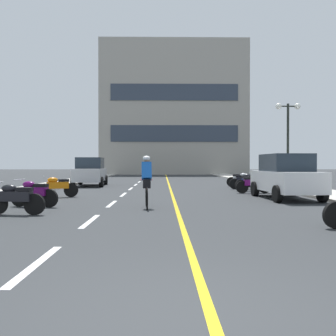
{
  "coord_description": "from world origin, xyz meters",
  "views": [
    {
      "loc": [
        -0.21,
        -3.36,
        1.43
      ],
      "look_at": [
        0.18,
        21.49,
        1.14
      ],
      "focal_mm": 40.22,
      "sensor_mm": 36.0,
      "label": 1
    }
  ],
  "objects": [
    {
      "name": "centre_line_yellow",
      "position": [
        0.25,
        24.0,
        0.0
      ],
      "size": [
        0.12,
        66.0,
        0.01
      ],
      "primitive_type": "cube",
      "color": "gold",
      "rests_on": "ground"
    },
    {
      "name": "lane_dash_9",
      "position": [
        -2.0,
        38.0,
        0.0
      ],
      "size": [
        0.14,
        2.2,
        0.01
      ],
      "primitive_type": "cube",
      "color": "silver",
      "rests_on": "ground"
    },
    {
      "name": "parked_car_near",
      "position": [
        4.8,
        11.78,
        0.92
      ],
      "size": [
        2.08,
        4.28,
        1.82
      ],
      "color": "black",
      "rests_on": "ground"
    },
    {
      "name": "lane_dash_2",
      "position": [
        -2.0,
        10.0,
        0.0
      ],
      "size": [
        0.14,
        2.2,
        0.01
      ],
      "primitive_type": "cube",
      "color": "silver",
      "rests_on": "ground"
    },
    {
      "name": "lane_dash_7",
      "position": [
        -2.0,
        30.0,
        0.0
      ],
      "size": [
        0.14,
        2.2,
        0.01
      ],
      "primitive_type": "cube",
      "color": "silver",
      "rests_on": "ground"
    },
    {
      "name": "motorcycle_6",
      "position": [
        4.41,
        16.09,
        0.47
      ],
      "size": [
        1.7,
        0.6,
        0.92
      ],
      "color": "black",
      "rests_on": "ground"
    },
    {
      "name": "lane_dash_3",
      "position": [
        -2.0,
        14.0,
        0.0
      ],
      "size": [
        0.14,
        2.2,
        0.01
      ],
      "primitive_type": "cube",
      "color": "silver",
      "rests_on": "ground"
    },
    {
      "name": "lane_dash_8",
      "position": [
        -2.0,
        34.0,
        0.0
      ],
      "size": [
        0.14,
        2.2,
        0.01
      ],
      "primitive_type": "cube",
      "color": "silver",
      "rests_on": "ground"
    },
    {
      "name": "motorcycle_4",
      "position": [
        -4.64,
        12.55,
        0.47
      ],
      "size": [
        1.64,
        0.79,
        0.92
      ],
      "color": "black",
      "rests_on": "ground"
    },
    {
      "name": "curb_left",
      "position": [
        -7.2,
        24.0,
        0.06
      ],
      "size": [
        2.4,
        72.0,
        0.12
      ],
      "primitive_type": "cube",
      "color": "#B7B2A8",
      "rests_on": "ground"
    },
    {
      "name": "ground_plane",
      "position": [
        0.0,
        21.0,
        0.0
      ],
      "size": [
        140.0,
        140.0,
        0.0
      ],
      "primitive_type": "plane",
      "color": "#2D3033"
    },
    {
      "name": "motorcycle_2",
      "position": [
        -4.31,
        7.18,
        0.47
      ],
      "size": [
        1.7,
        0.6,
        0.92
      ],
      "color": "black",
      "rests_on": "ground"
    },
    {
      "name": "office_building",
      "position": [
        1.36,
        48.83,
        8.84
      ],
      "size": [
        19.5,
        7.78,
        17.69
      ],
      "color": "#9E998E",
      "rests_on": "ground"
    },
    {
      "name": "motorcycle_3",
      "position": [
        -4.44,
        9.07,
        0.47
      ],
      "size": [
        1.67,
        0.68,
        0.92
      ],
      "color": "black",
      "rests_on": "ground"
    },
    {
      "name": "lane_dash_10",
      "position": [
        -2.0,
        42.0,
        0.0
      ],
      "size": [
        0.14,
        2.2,
        0.01
      ],
      "primitive_type": "cube",
      "color": "silver",
      "rests_on": "ground"
    },
    {
      "name": "lane_dash_4",
      "position": [
        -2.0,
        18.0,
        0.0
      ],
      "size": [
        0.14,
        2.2,
        0.01
      ],
      "primitive_type": "cube",
      "color": "silver",
      "rests_on": "ground"
    },
    {
      "name": "parked_car_mid",
      "position": [
        -4.83,
        20.83,
        0.92
      ],
      "size": [
        2.1,
        4.28,
        1.82
      ],
      "color": "black",
      "rests_on": "ground"
    },
    {
      "name": "cyclist_rider",
      "position": [
        -0.71,
        8.77,
        0.89
      ],
      "size": [
        0.42,
        1.77,
        1.71
      ],
      "color": "black",
      "rests_on": "ground"
    },
    {
      "name": "motorcycle_7",
      "position": [
        4.41,
        17.59,
        0.47
      ],
      "size": [
        1.7,
        0.6,
        0.92
      ],
      "color": "black",
      "rests_on": "ground"
    },
    {
      "name": "lane_dash_6",
      "position": [
        -2.0,
        26.0,
        0.0
      ],
      "size": [
        0.14,
        2.2,
        0.01
      ],
      "primitive_type": "cube",
      "color": "silver",
      "rests_on": "ground"
    },
    {
      "name": "motorcycle_5",
      "position": [
        4.2,
        14.66,
        0.47
      ],
      "size": [
        1.7,
        0.6,
        0.92
      ],
      "color": "black",
      "rests_on": "ground"
    },
    {
      "name": "lane_dash_0",
      "position": [
        -2.0,
        2.0,
        0.0
      ],
      "size": [
        0.14,
        2.2,
        0.01
      ],
      "primitive_type": "cube",
      "color": "silver",
      "rests_on": "ground"
    },
    {
      "name": "street_lamp_mid",
      "position": [
        7.13,
        18.48,
        3.69
      ],
      "size": [
        1.46,
        0.36,
        4.84
      ],
      "color": "black",
      "rests_on": "curb_right"
    },
    {
      "name": "lane_dash_5",
      "position": [
        -2.0,
        22.0,
        0.0
      ],
      "size": [
        0.14,
        2.2,
        0.01
      ],
      "primitive_type": "cube",
      "color": "silver",
      "rests_on": "ground"
    },
    {
      "name": "lane_dash_1",
      "position": [
        -2.0,
        6.0,
        0.0
      ],
      "size": [
        0.14,
        2.2,
        0.01
      ],
      "primitive_type": "cube",
      "color": "silver",
      "rests_on": "ground"
    },
    {
      "name": "motorcycle_8",
      "position": [
        4.63,
        19.68,
        0.47
      ],
      "size": [
        1.68,
        0.64,
        0.92
      ],
      "color": "black",
      "rests_on": "ground"
    },
    {
      "name": "curb_right",
      "position": [
        7.2,
        24.0,
        0.06
      ],
      "size": [
        2.4,
        72.0,
        0.12
      ],
      "primitive_type": "cube",
      "color": "#B7B2A8",
      "rests_on": "ground"
    },
    {
      "name": "lane_dash_11",
      "position": [
        -2.0,
        46.0,
        0.0
      ],
      "size": [
        0.14,
        2.2,
        0.01
      ],
      "primitive_type": "cube",
      "color": "silver",
      "rests_on": "ground"
    }
  ]
}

